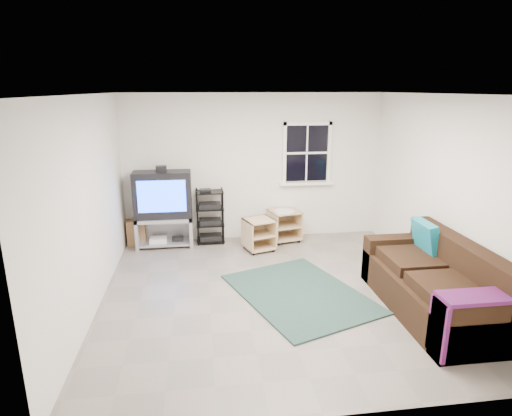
{
  "coord_description": "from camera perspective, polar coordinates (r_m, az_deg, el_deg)",
  "views": [
    {
      "loc": [
        -0.97,
        -5.18,
        2.67
      ],
      "look_at": [
        -0.22,
        0.4,
        1.09
      ],
      "focal_mm": 30.0,
      "sensor_mm": 36.0,
      "label": 1
    }
  ],
  "objects": [
    {
      "name": "room",
      "position": [
        7.78,
        6.77,
        6.76
      ],
      "size": [
        4.6,
        4.62,
        4.6
      ],
      "color": "slate",
      "rests_on": "ground"
    },
    {
      "name": "tv_unit",
      "position": [
        7.49,
        -12.26,
        0.7
      ],
      "size": [
        0.96,
        0.48,
        1.42
      ],
      "color": "#9B9BA3",
      "rests_on": "ground"
    },
    {
      "name": "av_rack",
      "position": [
        7.62,
        -6.12,
        -1.54
      ],
      "size": [
        0.49,
        0.35,
        0.97
      ],
      "color": "black",
      "rests_on": "ground"
    },
    {
      "name": "side_table_left",
      "position": [
        7.29,
        0.27,
        -3.36
      ],
      "size": [
        0.58,
        0.58,
        0.54
      ],
      "rotation": [
        0.0,
        0.0,
        0.31
      ],
      "color": "#DDBB88",
      "rests_on": "ground"
    },
    {
      "name": "side_table_right",
      "position": [
        7.74,
        3.7,
        -1.96
      ],
      "size": [
        0.61,
        0.61,
        0.59
      ],
      "rotation": [
        0.0,
        0.0,
        0.22
      ],
      "color": "#DDBB88",
      "rests_on": "ground"
    },
    {
      "name": "sofa",
      "position": [
        5.74,
        22.79,
        -9.49
      ],
      "size": [
        0.95,
        2.15,
        0.98
      ],
      "color": "black",
      "rests_on": "ground"
    },
    {
      "name": "shag_rug",
      "position": [
        5.88,
        5.84,
        -11.26
      ],
      "size": [
        2.03,
        2.36,
        0.02
      ],
      "primitive_type": "cube",
      "rotation": [
        0.0,
        0.0,
        0.35
      ],
      "color": "#2F2015",
      "rests_on": "ground"
    },
    {
      "name": "paper_bag",
      "position": [
        7.81,
        -15.67,
        -3.17
      ],
      "size": [
        0.33,
        0.22,
        0.45
      ],
      "primitive_type": "cube",
      "rotation": [
        0.0,
        0.0,
        0.08
      ],
      "color": "#9D6E46",
      "rests_on": "ground"
    }
  ]
}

